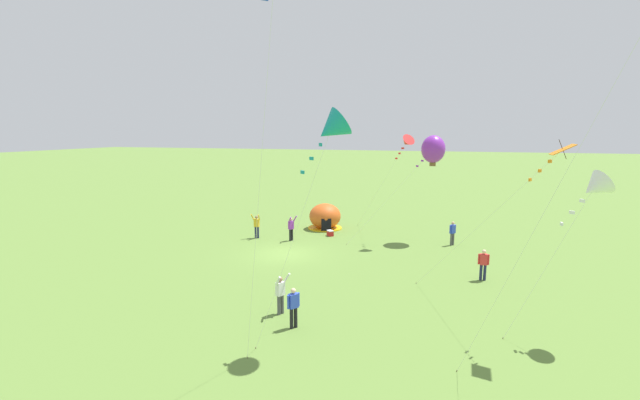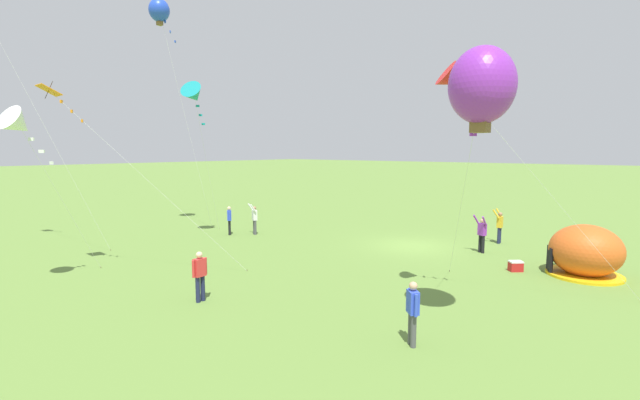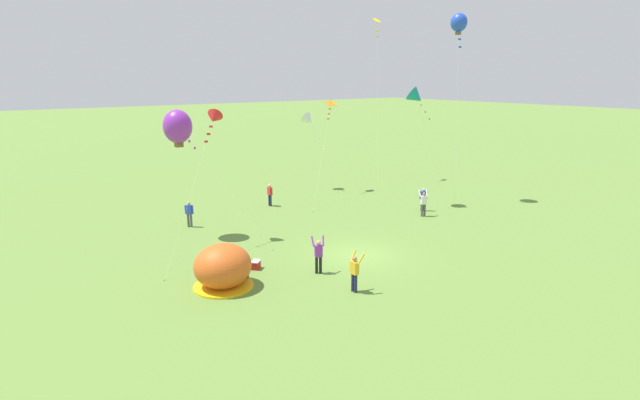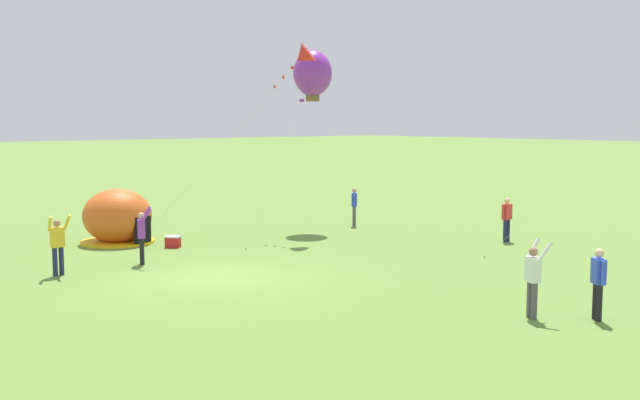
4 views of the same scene
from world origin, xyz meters
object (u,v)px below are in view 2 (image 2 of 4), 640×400
Objects in this scene: kite_white at (19,124)px; person_with_toddler at (200,274)px; person_watching_sky at (413,310)px; person_strolling at (254,218)px; kite_teal at (194,95)px; popup_tent at (585,252)px; kite_orange at (58,98)px; kite_red at (453,79)px; kite_blue at (159,10)px; cooler_box at (516,266)px; person_arms_raised at (499,225)px; person_flying_kite at (482,233)px; kite_purple at (482,86)px; person_center_field at (229,219)px.

person_with_toddler is at bearing -151.44° from kite_white.
person_watching_sky is 0.91× the size of person_strolling.
popup_tent is at bearing -163.18° from kite_teal.
kite_white is 2.25m from kite_orange.
person_watching_sky is at bearing -167.34° from person_with_toddler.
popup_tent is 10.42m from person_watching_sky.
popup_tent reaches higher than person_strolling.
kite_teal is at bearing -4.40° from kite_red.
popup_tent is 26.09m from kite_blue.
kite_orange is at bearing 40.85° from cooler_box.
kite_white reaches higher than cooler_box.
person_flying_kite is at bearing 90.05° from person_arms_raised.
kite_orange is at bearing 50.90° from person_flying_kite.
kite_purple is at bearing 170.15° from kite_teal.
kite_purple is 17.30m from kite_teal.
kite_orange is (14.06, 12.15, 6.89)m from cooler_box.
popup_tent is 16.97m from person_strolling.
kite_orange reaches higher than cooler_box.
kite_red reaches higher than kite_purple.
person_with_toddler is 10.32m from kite_red.
person_flying_kite is at bearing -161.39° from person_strolling.
kite_orange reaches higher than person_watching_sky.
person_flying_kite is at bearing -159.85° from kite_blue.
kite_teal is (16.01, -4.55, 7.17)m from person_watching_sky.
kite_red is at bearing 163.98° from person_strolling.
person_center_field is 0.19× the size of kite_teal.
kite_blue reaches higher than kite_orange.
person_arms_raised is (-12.15, -6.88, 0.00)m from person_strolling.
kite_purple is at bearing -158.35° from person_with_toddler.
kite_teal is (2.08, -7.67, 1.02)m from kite_orange.
kite_orange is at bearing 55.72° from person_arms_raised.
kite_red reaches higher than person_center_field.
person_arms_raised is 0.21× the size of kite_teal.
person_watching_sky reaches higher than cooler_box.
person_flying_kite is 22.63m from kite_blue.
kite_purple is 2.38m from kite_red.
person_arms_raised is 16.51m from person_with_toddler.
popup_tent is 1.63× the size of person_center_field.
person_strolling and person_flying_kite have the same top height.
person_strolling is 0.24× the size of kite_purple.
popup_tent is 21.94m from kite_orange.
kite_teal reaches higher than person_with_toddler.
person_watching_sky and person_with_toddler have the same top height.
popup_tent is 1.63× the size of person_watching_sky.
person_strolling is 7.84m from kite_teal.
person_strolling is 12.82m from person_flying_kite.
person_flying_kite is 0.24× the size of kite_red.
kite_orange is 0.99× the size of kite_red.
person_flying_kite is 0.24× the size of kite_purple.
person_strolling reaches higher than person_watching_sky.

